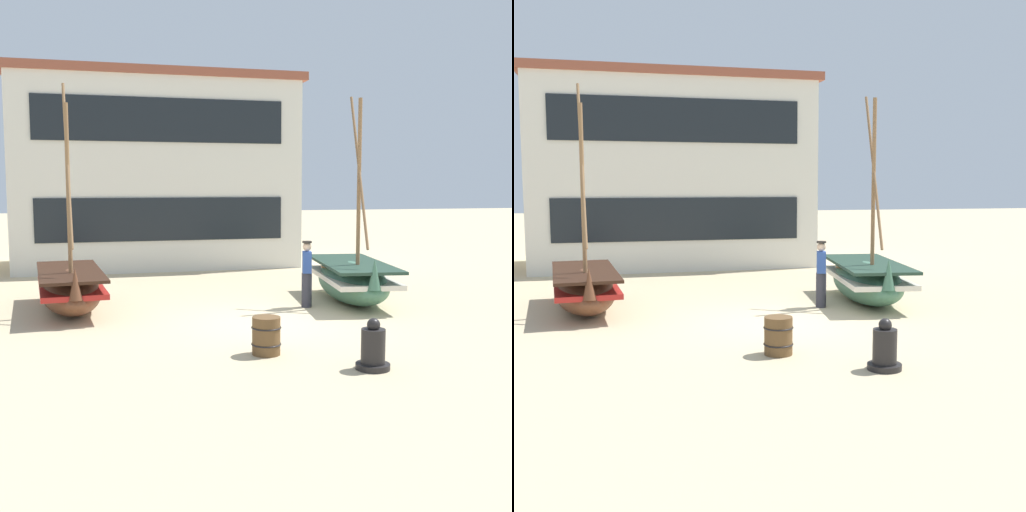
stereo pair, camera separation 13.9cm
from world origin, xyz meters
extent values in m
plane|color=#CCB78E|center=(0.00, 0.00, 0.00)|extent=(120.00, 120.00, 0.00)
ellipsoid|color=#427056|center=(2.88, 1.92, 0.53)|extent=(2.16, 4.36, 1.06)
cube|color=silver|center=(2.88, 1.92, 0.66)|extent=(2.16, 4.19, 0.13)
cube|color=#243D2F|center=(2.88, 1.92, 1.02)|extent=(2.20, 4.28, 0.07)
cone|color=#427056|center=(2.59, -0.06, 1.01)|extent=(0.36, 0.36, 0.74)
cylinder|color=olive|center=(2.80, 1.41, 3.00)|extent=(0.10, 0.10, 4.51)
cylinder|color=olive|center=(2.80, 1.41, 3.45)|extent=(0.33, 1.84, 3.88)
cube|color=olive|center=(2.92, 2.23, 0.90)|extent=(1.51, 0.37, 0.06)
ellipsoid|color=brown|center=(-4.33, 2.51, 0.51)|extent=(1.79, 4.34, 1.02)
cube|color=red|center=(-4.33, 2.51, 0.64)|extent=(1.79, 4.17, 0.12)
cube|color=#351E13|center=(-4.33, 2.51, 0.98)|extent=(1.82, 4.26, 0.07)
cone|color=brown|center=(-4.16, 0.48, 0.97)|extent=(0.31, 0.31, 0.71)
cylinder|color=olive|center=(-4.29, 1.98, 2.84)|extent=(0.10, 0.10, 4.26)
cylinder|color=olive|center=(-4.29, 1.98, 3.59)|extent=(0.21, 1.69, 3.89)
cube|color=olive|center=(-4.36, 2.82, 0.86)|extent=(1.38, 0.27, 0.06)
cylinder|color=#33333D|center=(1.46, 1.49, 0.44)|extent=(0.26, 0.26, 0.88)
cube|color=#2D4C99|center=(1.46, 1.49, 1.15)|extent=(0.31, 0.41, 0.54)
sphere|color=beige|center=(1.46, 1.49, 1.54)|extent=(0.22, 0.22, 0.22)
cylinder|color=#2D2823|center=(1.46, 1.49, 1.66)|extent=(0.24, 0.24, 0.05)
cylinder|color=black|center=(0.73, -4.01, 0.05)|extent=(0.58, 0.58, 0.10)
cylinder|color=black|center=(0.73, -4.01, 0.40)|extent=(0.41, 0.41, 0.59)
sphere|color=black|center=(0.73, -4.01, 0.76)|extent=(0.22, 0.22, 0.22)
cylinder|color=brown|center=(-0.76, -2.65, 0.35)|extent=(0.52, 0.52, 0.70)
torus|color=black|center=(-0.76, -2.65, 0.50)|extent=(0.56, 0.56, 0.03)
torus|color=black|center=(-0.76, -2.65, 0.20)|extent=(0.56, 0.56, 0.03)
cube|color=silver|center=(-1.32, 11.43, 3.43)|extent=(10.25, 5.10, 6.86)
cube|color=brown|center=(-1.32, 11.43, 7.01)|extent=(10.66, 5.31, 0.30)
cube|color=black|center=(-1.32, 8.85, 1.89)|extent=(8.61, 0.06, 1.51)
cube|color=black|center=(-1.32, 8.85, 5.32)|extent=(8.61, 0.06, 1.51)
camera|label=1|loc=(-3.84, -13.69, 3.10)|focal=44.96mm
camera|label=2|loc=(-3.70, -13.73, 3.10)|focal=44.96mm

